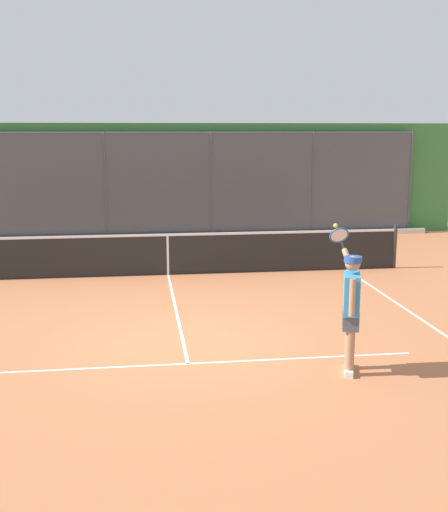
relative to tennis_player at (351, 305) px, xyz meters
The scene contains 5 objects.
ground_plane 2.86m from the tennis_player, 35.20° to the right, with size 60.00×60.00×0.00m, color #B76B42.
court_line_markings 2.41m from the tennis_player, ahead, with size 8.63×10.67×0.01m.
fence_backdrop 12.52m from the tennis_player, 79.88° to the right, with size 19.20×1.37×3.52m.
tennis_net 6.83m from the tennis_player, 71.19° to the right, with size 11.09×0.09×1.07m.
tennis_player is the anchor object (origin of this frame).
Camera 1 is at (0.66, 9.72, 3.32)m, focal length 45.02 mm.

